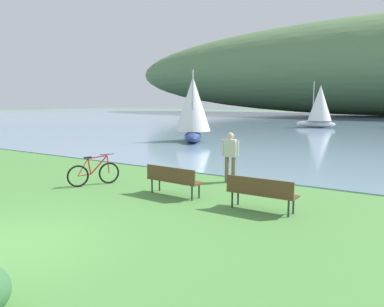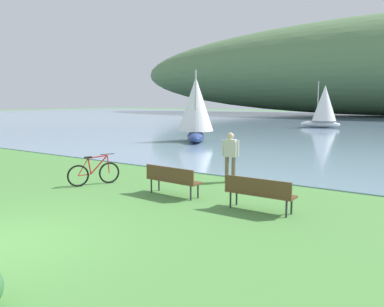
% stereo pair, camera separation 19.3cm
% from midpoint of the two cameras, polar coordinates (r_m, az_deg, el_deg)
% --- Properties ---
extents(park_bench_near_camera, '(1.83, 0.59, 0.88)m').
position_cam_midpoint_polar(park_bench_near_camera, '(11.53, -2.42, -3.63)').
color(park_bench_near_camera, brown).
rests_on(park_bench_near_camera, ground).
extents(park_bench_further_along, '(1.80, 0.48, 0.88)m').
position_cam_midpoint_polar(park_bench_further_along, '(10.06, 10.25, -5.44)').
color(park_bench_further_along, brown).
rests_on(park_bench_further_along, ground).
extents(bicycle_leaning_near_bench, '(0.77, 1.64, 1.01)m').
position_cam_midpoint_polar(bicycle_leaning_near_bench, '(13.39, -13.63, -2.78)').
color(bicycle_leaning_near_bench, black).
rests_on(bicycle_leaning_near_bench, ground).
extents(person_at_shoreline, '(0.60, 0.27, 1.71)m').
position_cam_midpoint_polar(person_at_shoreline, '(13.42, 6.00, -0.07)').
color(person_at_shoreline, '#72604C').
rests_on(person_at_shoreline, ground).
extents(sailboat_nearest_to_shore, '(3.42, 3.94, 4.69)m').
position_cam_midpoint_polar(sailboat_nearest_to_shore, '(26.31, 0.76, 6.58)').
color(sailboat_nearest_to_shore, navy).
rests_on(sailboat_nearest_to_shore, bay_water).
extents(sailboat_mid_bay, '(3.97, 2.43, 4.61)m').
position_cam_midpoint_polar(sailboat_mid_bay, '(41.57, 18.75, 6.57)').
color(sailboat_mid_bay, white).
rests_on(sailboat_mid_bay, bay_water).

